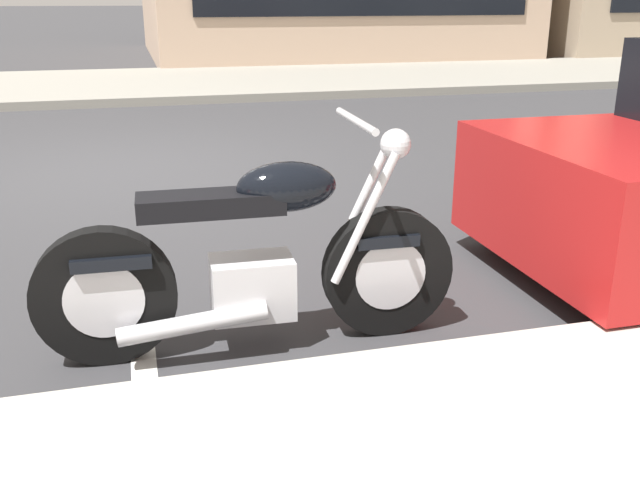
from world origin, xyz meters
name	(u,v)px	position (x,y,z in m)	size (l,w,h in m)	color
ground_plane	(131,170)	(0.00, 0.00, 0.00)	(260.00, 260.00, 0.00)	#333335
parking_stall_stripe	(142,335)	(0.00, -3.82, 0.00)	(0.12, 2.20, 0.01)	silver
parked_motorcycle	(256,264)	(0.57, -4.07, 0.44)	(2.07, 0.62, 1.13)	black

